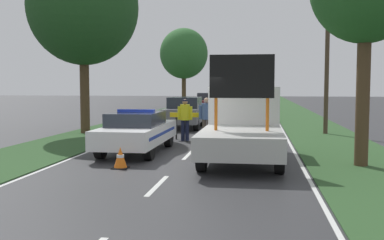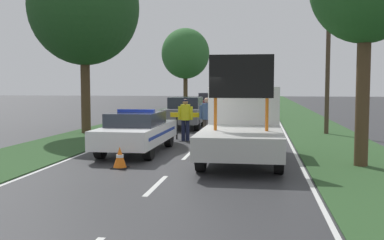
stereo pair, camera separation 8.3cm
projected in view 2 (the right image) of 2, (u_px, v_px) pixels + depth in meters
name	position (u px, v px, depth m)	size (l,w,h in m)	color
ground_plane	(183.00, 160.00, 13.69)	(160.00, 160.00, 0.00)	#333335
lane_markings	(222.00, 122.00, 27.40)	(7.08, 65.27, 0.01)	silver
grass_verge_left	(160.00, 115.00, 34.19)	(3.23, 120.00, 0.03)	#2D5128
grass_verge_right	(300.00, 116.00, 32.62)	(3.23, 120.00, 0.03)	#2D5128
police_car	(137.00, 131.00, 15.22)	(1.79, 4.95, 1.47)	white
work_truck	(243.00, 124.00, 13.90)	(2.26, 5.47, 3.11)	white
road_barrier	(202.00, 118.00, 18.70)	(2.68, 0.08, 1.13)	black
police_officer	(185.00, 116.00, 18.33)	(0.61, 0.39, 1.71)	#191E38
pedestrian_civilian	(207.00, 116.00, 18.32)	(0.63, 0.40, 1.77)	brown
traffic_cone_near_police	(120.00, 158.00, 12.30)	(0.43, 0.43, 0.59)	black
traffic_cone_centre_front	(262.00, 131.00, 19.38)	(0.46, 0.46, 0.63)	black
traffic_cone_near_truck	(137.00, 133.00, 18.94)	(0.38, 0.38, 0.53)	black
queued_car_suv_grey	(186.00, 112.00, 23.83)	(1.79, 4.22, 1.65)	slate
queued_car_van_white	(252.00, 109.00, 29.20)	(1.82, 4.09, 1.33)	silver
queued_car_wagon_maroon	(210.00, 103.00, 36.51)	(1.77, 4.66, 1.66)	maroon
roadside_tree_near_left	(185.00, 54.00, 44.32)	(4.73, 4.73, 7.89)	#4C3823
roadside_tree_near_right	(84.00, 7.00, 20.79)	(5.11, 5.11, 8.57)	#4C3823
utility_pole	(328.00, 36.00, 20.51)	(1.20, 0.20, 8.84)	#473828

